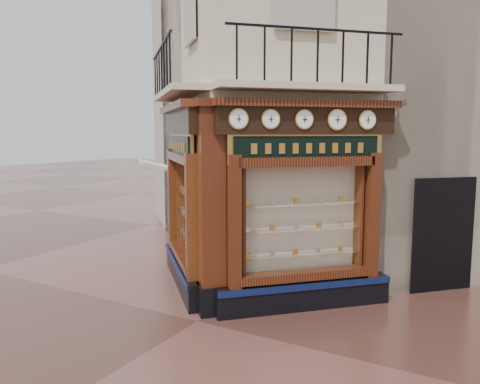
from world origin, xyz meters
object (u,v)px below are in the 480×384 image
Objects in this scene: clock_d at (337,120)px; clock_e at (367,120)px; signboard_left at (180,146)px; clock_b at (271,119)px; clock_c at (304,119)px; corner_pilaster at (212,211)px; awning at (161,254)px; clock_a at (238,119)px; signboard_right at (307,148)px.

clock_d is 1.07× the size of clock_e.
clock_e is at bearing -124.08° from signboard_left.
clock_d reaches higher than clock_b.
clock_d is at bearing -0.00° from clock_c.
corner_pilaster is 1.88× the size of signboard_left.
awning is (-3.57, 2.87, -1.95)m from corner_pilaster.
clock_a is at bearing -47.13° from corner_pilaster.
corner_pilaster is 11.20× the size of clock_c.
clock_a is at bearing -175.33° from signboard_right.
corner_pilaster is 11.02× the size of clock_a.
clock_e is 7.04m from awning.
clock_c reaches higher than clock_b.
clock_d is at bearing -180.00° from clock_e.
clock_b is 1.92m from clock_e.
clock_c is 1.28m from clock_e.
signboard_right is at bearing 41.74° from clock_c.
corner_pilaster is 1.99m from clock_b.
clock_e reaches higher than clock_c.
awning is 4.19m from signboard_left.
awning is (-5.93, 1.12, -3.62)m from clock_e.
awning is 6.20m from signboard_right.
corner_pilaster is 2.36× the size of awning.
clock_e is 3.92m from signboard_left.
clock_e is 1.27m from signboard_right.
corner_pilaster is at bearing -173.74° from awning.
clock_d reaches higher than clock_a.
signboard_left is (-2.91, 0.17, -0.52)m from clock_c.
awning is at bearing 114.79° from signboard_right.
corner_pilaster is at bearing 171.63° from clock_e.
signboard_left is at bearing 135.00° from signboard_right.
clock_a is 1.88m from clock_d.
signboard_right is (2.92, -0.00, 0.00)m from signboard_left.
clock_e is at bearing -8.37° from corner_pilaster.
clock_d is 0.18× the size of signboard_left.
clock_b reaches higher than signboard_right.
signboard_left reaches higher than awning.
clock_c is at bearing -138.26° from signboard_right.
clock_b is 0.16× the size of signboard_right.
corner_pilaster is 11.01× the size of clock_e.
clock_e reaches higher than signboard_right.
clock_b is 0.97× the size of clock_e.
clock_a is at bearing 180.00° from clock_d.
signboard_right is (0.46, 0.62, -0.52)m from clock_b.
signboard_left is (-1.46, 1.01, 1.15)m from corner_pilaster.
clock_d is (0.46, 0.46, 0.00)m from clock_c.
clock_b is 0.99× the size of clock_c.
corner_pilaster is 11.37× the size of clock_b.
corner_pilaster is 2.86m from clock_d.
awning is at bearing 119.14° from clock_d.
corner_pilaster is 3.38m from clock_e.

